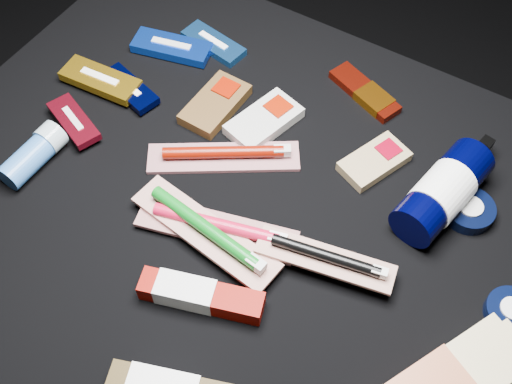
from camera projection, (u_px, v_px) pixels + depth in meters
The scene contains 20 objects.
ground at pixel (247, 312), 1.26m from camera, with size 3.00×3.00×0.00m, color black.
cloth_table at pixel (245, 264), 1.09m from camera, with size 0.98×0.78×0.40m, color black.
luna_bar_0 at pixel (214, 43), 1.09m from camera, with size 0.12×0.06×0.02m.
luna_bar_1 at pixel (172, 47), 1.08m from camera, with size 0.14×0.08×0.02m.
luna_bar_2 at pixel (129, 88), 1.03m from camera, with size 0.12×0.07×0.01m.
luna_bar_3 at pixel (101, 80), 1.04m from camera, with size 0.13×0.06×0.02m.
luna_bar_4 at pixel (74, 121), 0.99m from camera, with size 0.11×0.08×0.01m.
clif_bar_0 at pixel (217, 102), 1.02m from camera, with size 0.07×0.12×0.02m.
clif_bar_1 at pixel (266, 119), 1.00m from camera, with size 0.09×0.13×0.02m.
clif_bar_2 at pixel (376, 160), 0.95m from camera, with size 0.09×0.12×0.02m.
power_bar at pixel (368, 94), 1.03m from camera, with size 0.13×0.08×0.02m.
lotion_bottle at pixel (443, 192), 0.89m from camera, with size 0.09×0.22×0.07m.
cream_tin_upper at pixel (469, 210), 0.90m from camera, with size 0.07×0.07×0.02m.
cream_tin_lower at pixel (510, 311), 0.82m from camera, with size 0.06×0.06×0.02m.
deodorant_stick at pixel (34, 154), 0.94m from camera, with size 0.05×0.11×0.04m.
toothbrush_pack_0 at pixel (226, 155), 0.96m from camera, with size 0.22×0.17×0.03m.
toothbrush_pack_1 at pixel (219, 227), 0.88m from camera, with size 0.23×0.11×0.03m.
toothbrush_pack_2 at pixel (207, 231), 0.87m from camera, with size 0.24×0.08×0.03m.
toothbrush_pack_3 at pixel (327, 258), 0.84m from camera, with size 0.19×0.08×0.02m.
toothpaste_carton_red at pixel (196, 294), 0.83m from camera, with size 0.17×0.08×0.03m.
Camera 1 is at (0.28, -0.42, 1.17)m, focal length 45.00 mm.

